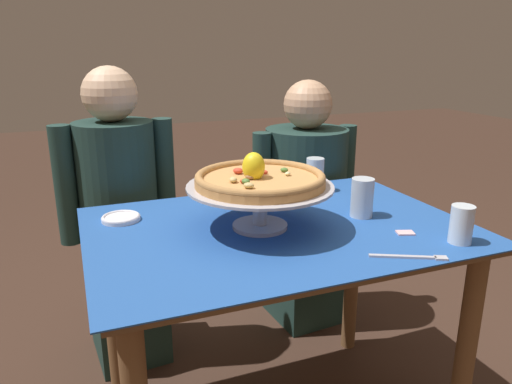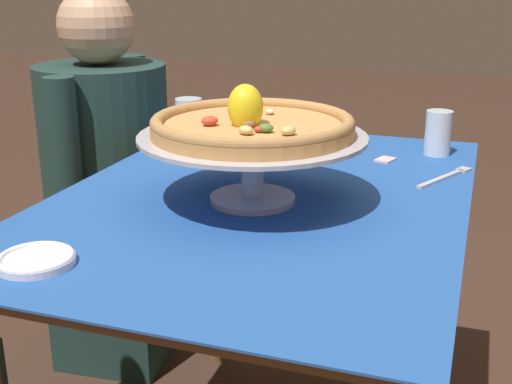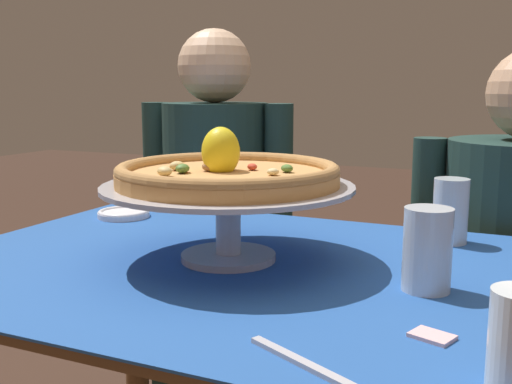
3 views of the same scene
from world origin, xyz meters
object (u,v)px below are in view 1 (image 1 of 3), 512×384
(sugar_packet, at_px, (405,233))
(water_glass_front_right, at_px, (461,227))
(diner_left, at_px, (121,229))
(diner_right, at_px, (305,207))
(pizza_stand, at_px, (260,195))
(side_plate, at_px, (121,218))
(water_glass_side_right, at_px, (362,200))
(pizza, at_px, (260,178))
(water_glass_back_right, at_px, (315,177))
(dinner_fork, at_px, (413,257))

(sugar_packet, bearing_deg, water_glass_front_right, -48.01)
(water_glass_front_right, distance_m, diner_left, 1.27)
(diner_left, height_order, diner_right, diner_left)
(pizza_stand, distance_m, sugar_packet, 0.44)
(side_plate, relative_size, diner_left, 0.10)
(water_glass_side_right, height_order, sugar_packet, water_glass_side_right)
(pizza, height_order, diner_left, diner_left)
(water_glass_side_right, bearing_deg, water_glass_back_right, 90.94)
(pizza, bearing_deg, side_plate, 150.48)
(diner_left, bearing_deg, water_glass_front_right, -48.07)
(pizza, bearing_deg, diner_right, 52.63)
(diner_left, bearing_deg, dinner_fork, -56.33)
(water_glass_side_right, distance_m, diner_right, 0.70)
(pizza, height_order, water_glass_side_right, pizza)
(side_plate, distance_m, dinner_fork, 0.88)
(water_glass_front_right, distance_m, diner_right, 0.96)
(dinner_fork, bearing_deg, water_glass_side_right, 80.47)
(pizza_stand, height_order, sugar_packet, pizza_stand)
(water_glass_back_right, distance_m, diner_left, 0.81)
(sugar_packet, height_order, diner_right, diner_right)
(dinner_fork, bearing_deg, pizza, 129.66)
(dinner_fork, bearing_deg, water_glass_front_right, 11.38)
(pizza, relative_size, dinner_fork, 2.06)
(pizza_stand, distance_m, pizza, 0.05)
(pizza, height_order, water_glass_back_right, pizza)
(side_plate, bearing_deg, pizza_stand, -29.48)
(side_plate, bearing_deg, pizza, -29.52)
(water_glass_side_right, height_order, diner_right, diner_right)
(pizza_stand, xyz_separation_m, dinner_fork, (0.29, -0.35, -0.10))
(side_plate, bearing_deg, water_glass_side_right, -18.34)
(water_glass_side_right, distance_m, side_plate, 0.77)
(water_glass_side_right, height_order, side_plate, water_glass_side_right)
(dinner_fork, bearing_deg, pizza_stand, 129.56)
(pizza, bearing_deg, water_glass_front_right, -32.99)
(water_glass_side_right, bearing_deg, side_plate, 161.66)
(pizza_stand, relative_size, side_plate, 3.65)
(pizza_stand, xyz_separation_m, water_glass_front_right, (0.48, -0.31, -0.06))
(pizza, bearing_deg, dinner_fork, -50.34)
(side_plate, bearing_deg, dinner_fork, -40.07)
(dinner_fork, distance_m, sugar_packet, 0.17)
(side_plate, bearing_deg, diner_right, 25.01)
(pizza_stand, bearing_deg, dinner_fork, -50.44)
(water_glass_back_right, bearing_deg, dinner_fork, -94.45)
(pizza_stand, height_order, water_glass_back_right, pizza_stand)
(pizza_stand, relative_size, diner_left, 0.36)
(pizza_stand, distance_m, side_plate, 0.46)
(dinner_fork, height_order, diner_left, diner_left)
(water_glass_side_right, relative_size, dinner_fork, 0.67)
(pizza_stand, distance_m, diner_left, 0.77)
(pizza_stand, bearing_deg, water_glass_front_right, -33.03)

